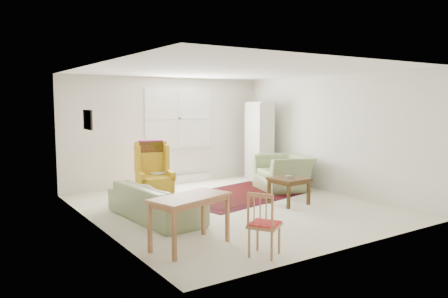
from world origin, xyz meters
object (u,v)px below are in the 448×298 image
wingback_chair (155,170)px  stool (159,183)px  sofa (155,195)px  armchair (283,169)px  cabinet (259,142)px  desk_chair (265,223)px  coffee_table (289,191)px  desk (190,221)px

wingback_chair → stool: wingback_chair is taller
sofa → armchair: armchair is taller
cabinet → armchair: bearing=-94.3°
desk_chair → coffee_table: bearing=-79.3°
armchair → desk_chair: (-2.97, -3.06, -0.04)m
cabinet → desk_chair: cabinet is taller
sofa → wingback_chair: wingback_chair is taller
wingback_chair → cabinet: (3.03, 0.50, 0.38)m
armchair → wingback_chair: 2.86m
coffee_table → desk_chair: desk_chair is taller
coffee_table → stool: coffee_table is taller
coffee_table → desk_chair: bearing=-137.7°
cabinet → wingback_chair: bearing=-162.5°
sofa → coffee_table: sofa is taller
armchair → stool: size_ratio=2.29×
sofa → desk_chair: 2.40m
sofa → desk_chair: bearing=-174.9°
cabinet → desk: (-3.85, -3.45, -0.62)m
stool → cabinet: cabinet is taller
sofa → wingback_chair: 1.54m
cabinet → desk: bearing=-130.1°
wingback_chair → cabinet: bearing=19.8°
wingback_chair → desk_chair: 3.76m
armchair → stool: armchair is taller
cabinet → desk_chair: size_ratio=2.32×
armchair → desk_chair: bearing=-30.0°
armchair → wingback_chair: size_ratio=1.00×
coffee_table → cabinet: cabinet is taller
armchair → cabinet: size_ratio=0.60×
coffee_table → cabinet: (1.10, 2.32, 0.71)m
stool → sofa: bearing=-116.7°
coffee_table → stool: (-1.73, 2.07, -0.00)m
coffee_table → desk: size_ratio=0.57×
sofa → wingback_chair: (0.63, 1.39, 0.18)m
armchair → stool: 2.75m
armchair → coffee_table: 1.41m
stool → wingback_chair: bearing=-128.3°
armchair → desk_chair: 4.27m
coffee_table → stool: size_ratio=1.24×
cabinet → coffee_table: bearing=-107.3°
desk_chair → stool: bearing=-37.3°
desk → stool: bearing=72.3°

